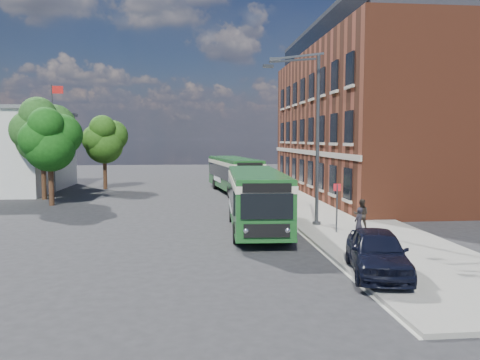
{
  "coord_description": "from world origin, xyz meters",
  "views": [
    {
      "loc": [
        -1.3,
        -26.02,
        4.66
      ],
      "look_at": [
        1.51,
        2.01,
        2.2
      ],
      "focal_mm": 35.0,
      "sensor_mm": 36.0,
      "label": 1
    }
  ],
  "objects": [
    {
      "name": "white_building",
      "position": [
        -18.0,
        18.0,
        3.66
      ],
      "size": [
        9.4,
        13.4,
        7.3
      ],
      "color": "silver",
      "rests_on": "ground"
    },
    {
      "name": "flagpole",
      "position": [
        -12.45,
        13.0,
        4.94
      ],
      "size": [
        0.95,
        0.1,
        9.0
      ],
      "color": "#3D4043",
      "rests_on": "ground"
    },
    {
      "name": "street_lamp",
      "position": [
        4.84,
        -2.0,
        4.79
      ],
      "size": [
        2.96,
        2.38,
        9.0
      ],
      "color": "#3D4043",
      "rests_on": "ground"
    },
    {
      "name": "pedestrian_b",
      "position": [
        7.02,
        -3.68,
        0.92
      ],
      "size": [
        0.92,
        0.83,
        1.54
      ],
      "primitive_type": "imported",
      "rotation": [
        0.0,
        0.0,
        2.74
      ],
      "color": "black",
      "rests_on": "pavement"
    },
    {
      "name": "tree_right",
      "position": [
        -9.48,
        18.61,
        4.65
      ],
      "size": [
        4.06,
        3.86,
        6.86
      ],
      "color": "#341F13",
      "rests_on": "ground"
    },
    {
      "name": "tree_left",
      "position": [
        -11.2,
        7.77,
        4.64
      ],
      "size": [
        4.06,
        3.86,
        6.85
      ],
      "color": "#341F13",
      "rests_on": "ground"
    },
    {
      "name": "pedestrian_a",
      "position": [
        6.05,
        -6.0,
        0.89
      ],
      "size": [
        0.64,
        0.62,
        1.48
      ],
      "primitive_type": "imported",
      "rotation": [
        0.0,
        0.0,
        3.84
      ],
      "color": "black",
      "rests_on": "pavement"
    },
    {
      "name": "bus_front",
      "position": [
        1.91,
        -2.35,
        1.83
      ],
      "size": [
        3.07,
        10.5,
        3.02
      ],
      "color": "#1B5421",
      "rests_on": "ground"
    },
    {
      "name": "tree_mid",
      "position": [
        -12.77,
        11.26,
        5.31
      ],
      "size": [
        4.63,
        4.4,
        7.82
      ],
      "color": "#341F13",
      "rests_on": "ground"
    },
    {
      "name": "pavement",
      "position": [
        7.0,
        8.0,
        0.07
      ],
      "size": [
        6.0,
        48.0,
        0.15
      ],
      "primitive_type": "cube",
      "color": "gray",
      "rests_on": "ground"
    },
    {
      "name": "ground",
      "position": [
        0.0,
        0.0,
        0.0
      ],
      "size": [
        120.0,
        120.0,
        0.0
      ],
      "primitive_type": "plane",
      "color": "#272729",
      "rests_on": "ground"
    },
    {
      "name": "bus_stop_sign",
      "position": [
        5.6,
        -4.2,
        1.51
      ],
      "size": [
        0.35,
        0.08,
        2.52
      ],
      "color": "#3D4043",
      "rests_on": "ground"
    },
    {
      "name": "brick_office",
      "position": [
        14.0,
        12.0,
        6.97
      ],
      "size": [
        12.1,
        26.0,
        14.2
      ],
      "color": "brown",
      "rests_on": "ground"
    },
    {
      "name": "parked_car",
      "position": [
        4.8,
        -11.21,
        0.91
      ],
      "size": [
        2.73,
        4.75,
        1.52
      ],
      "primitive_type": "imported",
      "rotation": [
        0.0,
        0.0,
        -0.22
      ],
      "color": "black",
      "rests_on": "pavement"
    },
    {
      "name": "kerb_line",
      "position": [
        3.95,
        8.0,
        0.01
      ],
      "size": [
        0.12,
        48.0,
        0.01
      ],
      "primitive_type": "cube",
      "color": "beige",
      "rests_on": "ground"
    },
    {
      "name": "bus_rear",
      "position": [
        2.22,
        14.68,
        1.83
      ],
      "size": [
        4.02,
        11.76,
        3.02
      ],
      "color": "#19501D",
      "rests_on": "ground"
    }
  ]
}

